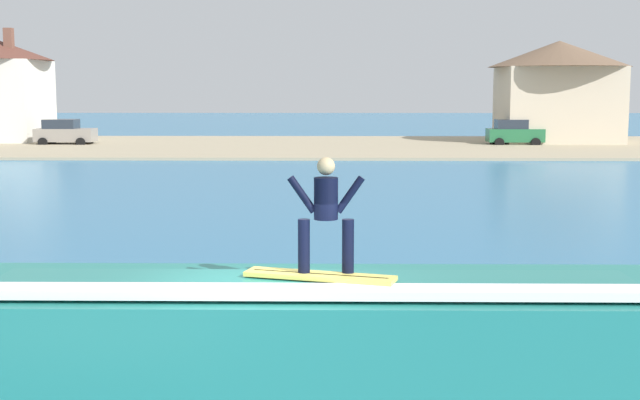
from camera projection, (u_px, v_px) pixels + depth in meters
ground_plane at (263, 394)px, 11.43m from camera, size 260.00×260.00×0.00m
wave_crest at (314, 329)px, 11.98m from camera, size 10.03×2.80×1.50m
surfboard at (320, 276)px, 11.52m from camera, size 2.06×0.97×0.06m
surfer at (326, 209)px, 11.49m from camera, size 1.03×0.32×1.55m
shoreline_bank at (319, 146)px, 59.13m from camera, size 120.00×22.11×0.16m
car_near_shore at (65, 132)px, 60.22m from camera, size 4.01×2.17×1.86m
car_far_shore at (514, 133)px, 59.86m from camera, size 3.80×2.03×1.86m
house_gabled_white at (558, 86)px, 62.02m from camera, size 10.01×10.01×7.34m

